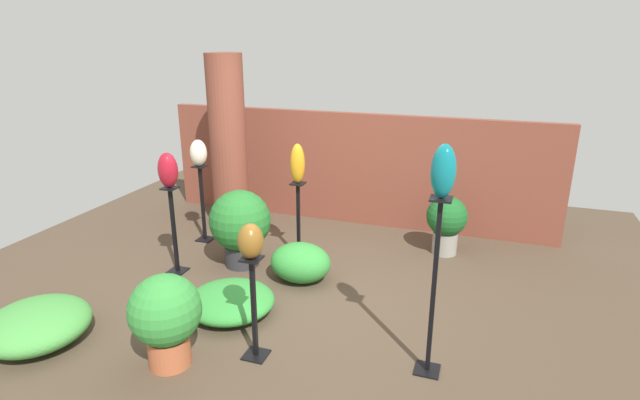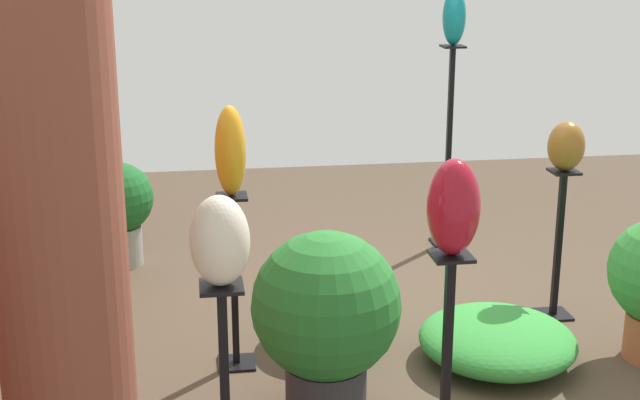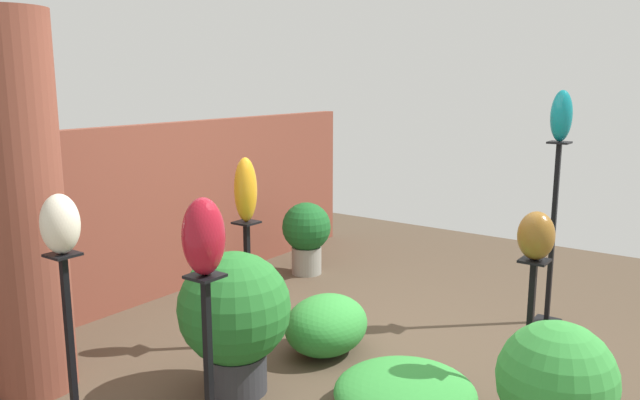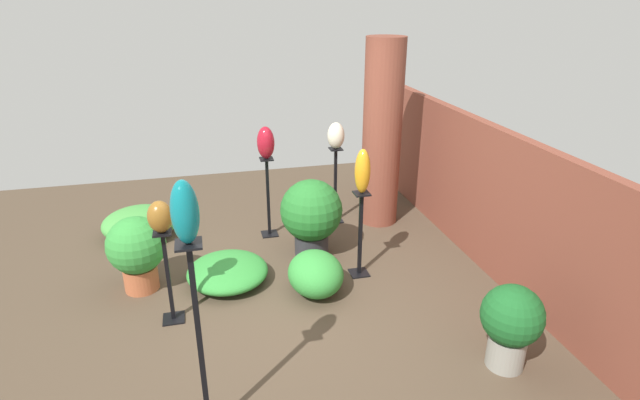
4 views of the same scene
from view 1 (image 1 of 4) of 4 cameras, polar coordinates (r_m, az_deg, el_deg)
The scene contains 19 objects.
ground_plane at distance 5.42m, azimuth -2.76°, elevation -10.50°, with size 8.00×8.00×0.00m, color #4C3D2D.
brick_wall_back at distance 7.12m, azimuth 3.85°, elevation 3.57°, with size 5.60×0.12×1.59m, color brown.
brick_pillar at distance 6.94m, azimuth -10.44°, elevation 6.32°, with size 0.49×0.49×2.39m, color brown.
pedestal_ivory at distance 6.71m, azimuth -13.25°, elevation -0.79°, with size 0.20×0.20×1.02m.
pedestal_amber at distance 6.03m, azimuth -2.48°, elevation -2.82°, with size 0.20×0.20×0.96m.
pedestal_teal at distance 4.04m, azimuth 12.81°, elevation -10.62°, with size 0.20×0.20×1.49m.
pedestal_ruby at distance 5.89m, azimuth -16.31°, elevation -3.80°, with size 0.20×0.20×1.02m.
pedestal_bronze at distance 4.29m, azimuth -7.54°, elevation -12.70°, with size 0.20×0.20×0.92m.
art_vase_ivory at distance 6.51m, azimuth -13.72°, elevation 5.26°, with size 0.21×0.22×0.34m, color beige.
art_vase_amber at distance 5.79m, azimuth -2.58°, elevation 4.19°, with size 0.17×0.16×0.47m, color orange.
art_vase_teal at distance 3.66m, azimuth 13.92°, elevation 3.21°, with size 0.18×0.16×0.40m, color #0F727A.
art_vase_ruby at distance 5.66m, azimuth -16.99°, elevation 3.27°, with size 0.22×0.21×0.39m, color maroon.
art_vase_bronze at distance 3.99m, azimuth -7.93°, elevation -4.67°, with size 0.21×0.22×0.29m, color brown.
potted_plant_near_pillar at distance 5.88m, azimuth -9.10°, elevation -2.72°, with size 0.72×0.72×0.92m.
potted_plant_walkway_edge at distance 6.34m, azimuth 14.25°, elevation -2.31°, with size 0.50×0.50×0.74m.
potted_plant_mid_left at distance 4.32m, azimuth -17.23°, elevation -12.48°, with size 0.59×0.59×0.80m.
foliage_bed_east at distance 5.08m, azimuth -10.20°, elevation -11.29°, with size 0.87×0.85×0.25m, color #338C38.
foliage_bed_west at distance 5.21m, azimuth -29.63°, elevation -12.25°, with size 0.91×0.92×0.35m, color #479942.
foliage_bed_center at distance 5.57m, azimuth -2.24°, elevation -7.14°, with size 0.68×0.56×0.43m, color #338C38.
Camera 1 is at (1.78, -4.39, 2.63)m, focal length 28.00 mm.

